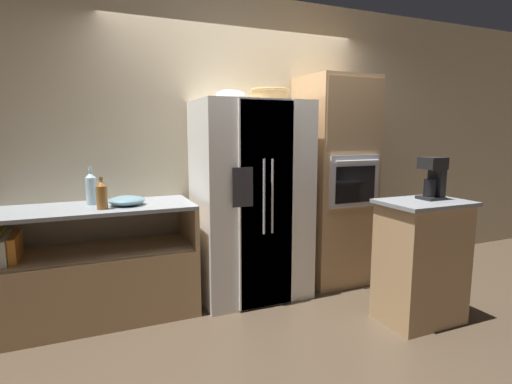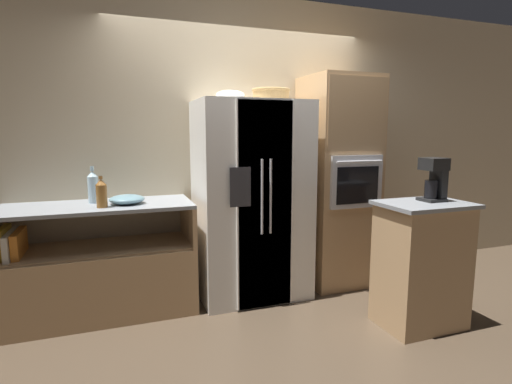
{
  "view_description": "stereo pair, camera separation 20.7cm",
  "coord_description": "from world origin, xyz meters",
  "px_view_note": "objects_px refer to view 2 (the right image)",
  "views": [
    {
      "loc": [
        -1.39,
        -3.28,
        1.51
      ],
      "look_at": [
        -0.01,
        -0.04,
        0.98
      ],
      "focal_mm": 28.0,
      "sensor_mm": 36.0,
      "label": 1
    },
    {
      "loc": [
        -1.2,
        -3.35,
        1.51
      ],
      "look_at": [
        -0.01,
        -0.04,
        0.98
      ],
      "focal_mm": 28.0,
      "sensor_mm": 36.0,
      "label": 2
    }
  ],
  "objects_px": {
    "bottle_tall": "(101,193)",
    "wall_oven": "(337,182)",
    "fruit_bowl": "(230,95)",
    "mixing_bowl": "(127,199)",
    "bottle_short": "(93,187)",
    "coffee_maker": "(435,178)",
    "refrigerator": "(252,200)",
    "wicker_basket": "(271,95)"
  },
  "relations": [
    {
      "from": "mixing_bowl",
      "to": "coffee_maker",
      "type": "distance_m",
      "value": 2.45
    },
    {
      "from": "fruit_bowl",
      "to": "bottle_tall",
      "type": "relative_size",
      "value": 1.0
    },
    {
      "from": "fruit_bowl",
      "to": "bottle_short",
      "type": "xyz_separation_m",
      "value": [
        -1.14,
        0.17,
        -0.76
      ]
    },
    {
      "from": "refrigerator",
      "to": "wall_oven",
      "type": "bearing_deg",
      "value": 1.96
    },
    {
      "from": "wicker_basket",
      "to": "bottle_tall",
      "type": "distance_m",
      "value": 1.68
    },
    {
      "from": "mixing_bowl",
      "to": "wall_oven",
      "type": "bearing_deg",
      "value": 1.02
    },
    {
      "from": "bottle_tall",
      "to": "coffee_maker",
      "type": "height_order",
      "value": "coffee_maker"
    },
    {
      "from": "fruit_bowl",
      "to": "mixing_bowl",
      "type": "bearing_deg",
      "value": 177.9
    },
    {
      "from": "bottle_tall",
      "to": "mixing_bowl",
      "type": "relative_size",
      "value": 0.88
    },
    {
      "from": "wicker_basket",
      "to": "bottle_short",
      "type": "xyz_separation_m",
      "value": [
        -1.54,
        0.11,
        -0.78
      ]
    },
    {
      "from": "bottle_tall",
      "to": "wall_oven",
      "type": "bearing_deg",
      "value": 3.59
    },
    {
      "from": "refrigerator",
      "to": "wicker_basket",
      "type": "relative_size",
      "value": 5.15
    },
    {
      "from": "bottle_tall",
      "to": "mixing_bowl",
      "type": "distance_m",
      "value": 0.23
    },
    {
      "from": "refrigerator",
      "to": "bottle_short",
      "type": "distance_m",
      "value": 1.36
    },
    {
      "from": "mixing_bowl",
      "to": "bottle_tall",
      "type": "bearing_deg",
      "value": -151.61
    },
    {
      "from": "bottle_tall",
      "to": "coffee_maker",
      "type": "bearing_deg",
      "value": -20.3
    },
    {
      "from": "wall_oven",
      "to": "bottle_tall",
      "type": "distance_m",
      "value": 2.2
    },
    {
      "from": "wicker_basket",
      "to": "coffee_maker",
      "type": "bearing_deg",
      "value": -47.25
    },
    {
      "from": "fruit_bowl",
      "to": "mixing_bowl",
      "type": "relative_size",
      "value": 0.87
    },
    {
      "from": "bottle_short",
      "to": "fruit_bowl",
      "type": "bearing_deg",
      "value": -8.53
    },
    {
      "from": "wall_oven",
      "to": "bottle_short",
      "type": "xyz_separation_m",
      "value": [
        -2.26,
        0.1,
        0.04
      ]
    },
    {
      "from": "bottle_short",
      "to": "coffee_maker",
      "type": "relative_size",
      "value": 0.92
    },
    {
      "from": "refrigerator",
      "to": "bottle_short",
      "type": "bearing_deg",
      "value": 174.29
    },
    {
      "from": "wall_oven",
      "to": "wicker_basket",
      "type": "relative_size",
      "value": 5.89
    },
    {
      "from": "refrigerator",
      "to": "fruit_bowl",
      "type": "xyz_separation_m",
      "value": [
        -0.21,
        -0.04,
        0.93
      ]
    },
    {
      "from": "refrigerator",
      "to": "mixing_bowl",
      "type": "relative_size",
      "value": 6.34
    },
    {
      "from": "wall_oven",
      "to": "mixing_bowl",
      "type": "relative_size",
      "value": 7.24
    },
    {
      "from": "wall_oven",
      "to": "fruit_bowl",
      "type": "bearing_deg",
      "value": -176.53
    },
    {
      "from": "mixing_bowl",
      "to": "fruit_bowl",
      "type": "bearing_deg",
      "value": -2.1
    },
    {
      "from": "wall_oven",
      "to": "coffee_maker",
      "type": "relative_size",
      "value": 6.12
    },
    {
      "from": "fruit_bowl",
      "to": "bottle_short",
      "type": "bearing_deg",
      "value": 171.47
    },
    {
      "from": "refrigerator",
      "to": "wicker_basket",
      "type": "height_order",
      "value": "wicker_basket"
    },
    {
      "from": "wicker_basket",
      "to": "coffee_maker",
      "type": "relative_size",
      "value": 1.04
    },
    {
      "from": "bottle_short",
      "to": "wicker_basket",
      "type": "bearing_deg",
      "value": -4.06
    },
    {
      "from": "bottle_tall",
      "to": "coffee_maker",
      "type": "distance_m",
      "value": 2.58
    },
    {
      "from": "refrigerator",
      "to": "fruit_bowl",
      "type": "relative_size",
      "value": 7.24
    },
    {
      "from": "fruit_bowl",
      "to": "coffee_maker",
      "type": "distance_m",
      "value": 1.79
    },
    {
      "from": "fruit_bowl",
      "to": "bottle_tall",
      "type": "distance_m",
      "value": 1.33
    },
    {
      "from": "bottle_short",
      "to": "mixing_bowl",
      "type": "xyz_separation_m",
      "value": [
        0.26,
        -0.14,
        -0.1
      ]
    },
    {
      "from": "wicker_basket",
      "to": "fruit_bowl",
      "type": "bearing_deg",
      "value": -171.24
    },
    {
      "from": "wicker_basket",
      "to": "wall_oven",
      "type": "bearing_deg",
      "value": 0.49
    },
    {
      "from": "refrigerator",
      "to": "wicker_basket",
      "type": "distance_m",
      "value": 0.97
    }
  ]
}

